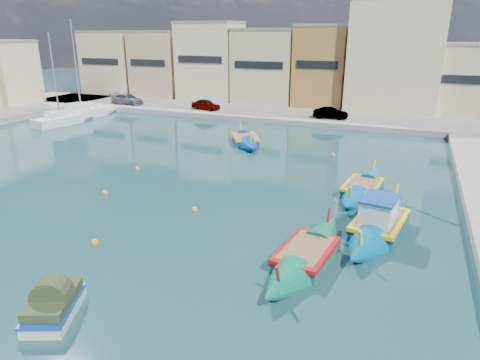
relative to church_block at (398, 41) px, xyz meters
The scene contains 13 objects.
ground 42.08m from the church_block, 104.04° to the right, with size 160.00×160.00×0.00m, color #174245.
north_quay 15.16m from the church_block, 141.34° to the right, with size 80.00×8.00×0.60m, color gray.
north_townhouses 4.81m from the church_block, 169.17° to the right, with size 83.20×7.87×10.19m.
church_block is the anchor object (origin of this frame).
parked_cars 25.06m from the church_block, 156.70° to the right, with size 30.31×2.28×1.30m.
luzzu_turquoise_cabin 35.91m from the church_block, 86.99° to the right, with size 3.58×9.75×3.06m.
luzzu_cyan_mid 30.82m from the church_block, 89.26° to the right, with size 2.83×8.19×2.37m.
luzzu_green 24.88m from the church_block, 117.51° to the right, with size 5.70×7.71×2.46m.
luzzu_blue_south 40.05m from the church_block, 91.19° to the right, with size 2.89×8.61×2.44m.
tender_near 47.55m from the church_block, 99.88° to the right, with size 2.36×2.99×1.30m.
yacht_north 36.80m from the church_block, 154.69° to the right, with size 4.30×9.01×11.59m.
yacht_midnorth 38.32m from the church_block, 148.58° to the right, with size 3.57×7.43×10.14m.
mooring_buoys 35.68m from the church_block, 102.20° to the right, with size 22.00×19.64×0.36m.
Camera 1 is at (12.71, -15.40, 9.41)m, focal length 32.00 mm.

